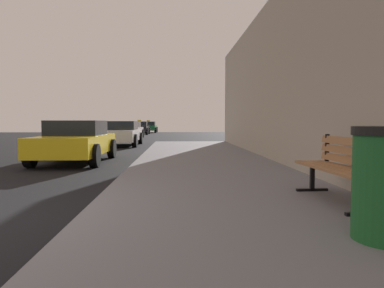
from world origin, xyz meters
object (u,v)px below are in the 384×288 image
(bench, at_px, (342,164))
(car_silver, at_px, (129,130))
(car_white, at_px, (121,133))
(car_black, at_px, (139,128))
(car_green, at_px, (148,127))
(car_yellow, at_px, (76,141))

(bench, xyz_separation_m, car_silver, (-5.84, 23.06, -0.02))
(car_white, xyz_separation_m, car_black, (-0.77, 17.32, -0.00))
(car_white, relative_size, car_green, 0.98)
(car_silver, relative_size, car_green, 0.98)
(car_white, xyz_separation_m, car_green, (-0.39, 23.77, 0.00))
(bench, bearing_deg, car_green, 95.52)
(bench, relative_size, car_green, 0.39)
(car_black, height_order, car_green, same)
(car_silver, distance_m, car_black, 8.73)
(bench, xyz_separation_m, car_black, (-5.91, 31.79, -0.02))
(car_black, bearing_deg, car_silver, 90.50)
(car_black, distance_m, car_green, 6.46)
(car_silver, relative_size, car_black, 1.07)
(car_yellow, height_order, car_black, car_black)
(bench, height_order, car_yellow, car_yellow)
(car_green, bearing_deg, car_silver, 88.83)
(car_yellow, relative_size, car_white, 0.91)
(car_yellow, distance_m, car_silver, 16.55)
(car_yellow, bearing_deg, car_white, -91.25)
(car_silver, bearing_deg, car_yellow, 91.81)
(car_yellow, bearing_deg, bench, 129.20)
(car_white, bearing_deg, car_black, -87.44)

